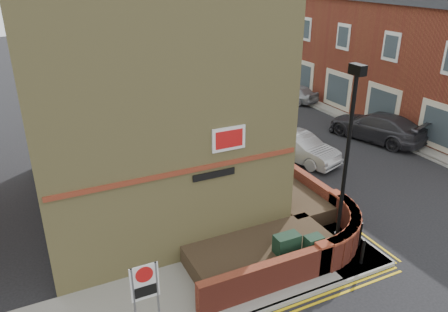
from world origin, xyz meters
TOP-DOWN VIEW (x-y plane):
  - ground at (0.00, 0.00)m, footprint 120.00×120.00m
  - pavement_corner at (-3.50, 1.50)m, footprint 13.00×3.00m
  - pavement_main at (2.00, 16.00)m, footprint 2.00×32.00m
  - pavement_far at (13.00, 13.00)m, footprint 4.00×40.00m
  - kerb_main_near at (3.00, 16.00)m, footprint 0.15×32.00m
  - kerb_main_far at (11.00, 13.00)m, footprint 0.15×40.00m
  - yellow_lines_main at (3.25, 16.00)m, footprint 0.28×32.00m
  - corner_building at (-2.84, 8.00)m, footprint 8.95×10.40m
  - garden_wall at (0.00, 2.50)m, footprint 6.80×6.00m
  - lamppost at (1.60, 1.20)m, footprint 0.25×0.50m
  - utility_cabinet_large at (-0.30, 1.30)m, footprint 0.80×0.45m
  - utility_cabinet_small at (0.50, 1.00)m, footprint 0.55×0.40m
  - bollard_near at (2.00, 0.40)m, footprint 0.11×0.11m
  - bollard_far at (2.60, 1.20)m, footprint 0.11×0.11m
  - zone_sign at (-5.00, 0.50)m, footprint 0.72×0.07m
  - far_terrace at (14.50, 17.00)m, footprint 5.40×30.40m
  - far_terrace_cream at (14.50, 38.00)m, footprint 5.40×12.40m
  - tree_near at (2.00, 14.05)m, footprint 3.64×3.65m
  - tree_mid at (2.00, 22.05)m, footprint 4.03×4.03m
  - tree_far at (2.00, 30.05)m, footprint 3.81×3.81m
  - traffic_light_assembly at (2.40, 25.00)m, footprint 0.20×0.16m
  - silver_car_near at (5.00, 8.28)m, footprint 2.77×4.48m
  - red_car_main at (4.72, 16.08)m, footprint 2.00×4.30m
  - grey_car_far at (10.46, 8.75)m, footprint 3.65×5.73m
  - silver_car_far at (10.50, 17.02)m, footprint 2.74×4.09m

SIDE VIEW (x-z plane):
  - ground at x=0.00m, z-range 0.00..0.00m
  - garden_wall at x=0.00m, z-range -0.60..0.60m
  - yellow_lines_main at x=3.25m, z-range 0.00..0.01m
  - pavement_corner at x=-3.50m, z-range 0.00..0.12m
  - pavement_main at x=2.00m, z-range 0.00..0.12m
  - pavement_far at x=13.00m, z-range 0.00..0.12m
  - kerb_main_near at x=3.00m, z-range 0.00..0.12m
  - kerb_main_far at x=11.00m, z-range 0.00..0.12m
  - bollard_near at x=2.00m, z-range 0.12..1.02m
  - bollard_far at x=2.60m, z-range 0.12..1.02m
  - red_car_main at x=4.72m, z-range 0.00..1.19m
  - silver_car_far at x=10.50m, z-range 0.00..1.29m
  - utility_cabinet_small at x=0.50m, z-range 0.12..1.22m
  - silver_car_near at x=5.00m, z-range 0.00..1.39m
  - utility_cabinet_large at x=-0.30m, z-range 0.12..1.32m
  - grey_car_far at x=10.46m, z-range 0.00..1.54m
  - zone_sign at x=-5.00m, z-range 0.54..2.74m
  - traffic_light_assembly at x=2.40m, z-range 0.68..4.88m
  - lamppost at x=1.60m, z-range 0.19..6.49m
  - far_terrace at x=14.50m, z-range 0.04..8.04m
  - far_terrace_cream at x=14.50m, z-range 0.05..8.05m
  - tree_near at x=2.00m, z-range 1.35..8.05m
  - tree_far at x=2.00m, z-range 1.41..8.42m
  - tree_mid at x=2.00m, z-range 1.49..8.91m
  - corner_building at x=-2.84m, z-range -0.57..13.03m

